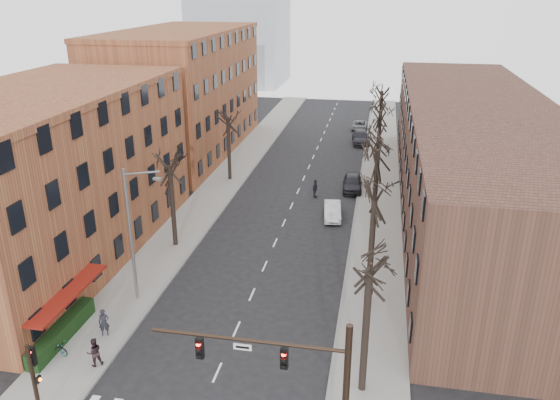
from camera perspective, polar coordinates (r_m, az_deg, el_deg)
The scene contains 26 objects.
sidewalk_left at distance 58.94m, azimuth -5.36°, elevation 2.50°, with size 4.00×90.00×0.15m, color gray.
sidewalk_right at distance 56.83m, azimuth 10.37°, elevation 1.51°, with size 4.00×90.00×0.15m, color gray.
building_left_near at distance 43.07m, azimuth -23.32°, elevation 1.92°, with size 12.00×26.00×12.00m, color brown.
building_left_far at distance 67.95m, azimuth -10.11°, elevation 10.85°, with size 12.00×28.00×14.00m, color brown.
building_right at distance 51.25m, azimuth 19.63°, elevation 4.20°, with size 12.00×50.00×10.00m, color #523126.
awning_left at distance 35.45m, azimuth -20.67°, elevation -12.73°, with size 1.20×7.00×0.15m, color maroon.
hedge at distance 34.46m, azimuth -21.80°, elevation -12.67°, with size 0.80×6.00×1.00m, color black.
tree_right_a at distance 29.55m, azimuth 8.52°, elevation -19.11°, with size 5.20×5.20×10.00m, color black, non-canonical shape.
tree_right_b at distance 36.03m, azimuth 9.12°, elevation -10.88°, with size 5.20×5.20×10.80m, color black, non-canonical shape.
tree_right_c at distance 43.02m, azimuth 9.51°, elevation -5.24°, with size 5.20×5.20×11.60m, color black, non-canonical shape.
tree_right_d at distance 50.32m, azimuth 9.78°, elevation -1.20°, with size 5.20×5.20×10.00m, color black, non-canonical shape.
tree_right_e at distance 57.80m, azimuth 9.98°, elevation 1.80°, with size 5.20×5.20×10.80m, color black, non-canonical shape.
tree_right_f at distance 65.40m, azimuth 10.14°, elevation 4.11°, with size 5.20×5.20×11.60m, color black, non-canonical shape.
tree_left_a at distance 43.96m, azimuth -10.83°, elevation -4.73°, with size 5.20×5.20×9.50m, color black, non-canonical shape.
tree_left_b at distance 57.95m, azimuth -5.24°, elevation 2.10°, with size 5.20×5.20×9.50m, color black, non-canonical shape.
signal_mast_arm at distance 22.99m, azimuth 2.91°, elevation -18.33°, with size 8.14×0.30×7.20m.
signal_pole_left at distance 28.19m, azimuth -24.29°, elevation -16.57°, with size 0.47×0.44×4.40m.
streetlight at distance 35.04m, azimuth -15.14°, elevation -3.06°, with size 2.45×0.22×9.03m.
silver_sedan at distance 48.23m, azimuth 5.49°, elevation -1.13°, with size 1.42×4.08×1.34m, color silver.
parked_car_near at distance 55.04m, azimuth 7.58°, elevation 1.82°, with size 1.88×4.67×1.59m, color black.
parked_car_mid at distance 72.15m, azimuth 8.46°, elevation 6.48°, with size 2.16×5.31×1.54m, color black.
parked_car_far at distance 79.23m, azimuth 8.31°, elevation 7.71°, with size 2.00×4.34×1.21m, color slate.
pedestrian_a at distance 33.84m, azimuth -17.91°, elevation -12.09°, with size 0.61×0.40×1.68m, color black.
pedestrian_b at distance 31.65m, azimuth -18.84°, elevation -14.81°, with size 0.80×0.63×1.66m, color black.
pedestrian_crossing at distance 52.70m, azimuth 3.68°, elevation 1.19°, with size 1.06×0.44×1.80m, color black.
bicycle at distance 33.46m, azimuth -22.32°, elevation -14.04°, with size 0.55×1.59×0.83m, color gray.
Camera 1 is at (7.61, -18.56, 19.09)m, focal length 35.00 mm.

